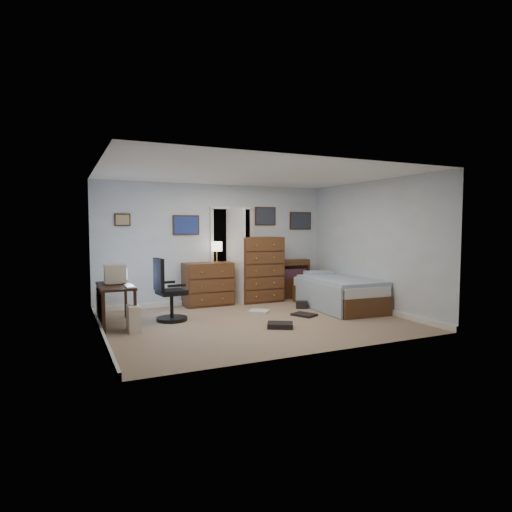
{
  "coord_description": "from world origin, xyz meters",
  "views": [
    {
      "loc": [
        -3.01,
        -6.55,
        1.63
      ],
      "look_at": [
        0.15,
        0.3,
        1.1
      ],
      "focal_mm": 30.0,
      "sensor_mm": 36.0,
      "label": 1
    }
  ],
  "objects": [
    {
      "name": "floor",
      "position": [
        0.0,
        0.0,
        -0.01
      ],
      "size": [
        5.0,
        4.0,
        0.02
      ],
      "primitive_type": "cube",
      "color": "gray",
      "rests_on": "ground"
    },
    {
      "name": "computer_desk",
      "position": [
        -2.28,
        0.73,
        0.51
      ],
      "size": [
        0.54,
        1.16,
        0.67
      ],
      "rotation": [
        0.0,
        0.0,
        -0.01
      ],
      "color": "black",
      "rests_on": "floor"
    },
    {
      "name": "crt_monitor",
      "position": [
        -2.18,
        0.88,
        0.83
      ],
      "size": [
        0.35,
        0.32,
        0.32
      ],
      "rotation": [
        0.0,
        0.0,
        -0.01
      ],
      "color": "beige",
      "rests_on": "computer_desk"
    },
    {
      "name": "keyboard",
      "position": [
        -2.02,
        0.38,
        0.68
      ],
      "size": [
        0.14,
        0.36,
        0.02
      ],
      "primitive_type": "cube",
      "rotation": [
        0.0,
        0.0,
        -0.01
      ],
      "color": "beige",
      "rests_on": "computer_desk"
    },
    {
      "name": "pc_tower",
      "position": [
        -2.0,
        0.18,
        0.2
      ],
      "size": [
        0.19,
        0.37,
        0.4
      ],
      "rotation": [
        0.0,
        0.0,
        -0.01
      ],
      "color": "beige",
      "rests_on": "floor"
    },
    {
      "name": "office_chair",
      "position": [
        -1.35,
        0.66,
        0.42
      ],
      "size": [
        0.59,
        0.59,
        1.09
      ],
      "rotation": [
        0.0,
        0.0,
        0.12
      ],
      "color": "black",
      "rests_on": "floor"
    },
    {
      "name": "media_stack",
      "position": [
        -2.32,
        2.26,
        0.37
      ],
      "size": [
        0.16,
        0.16,
        0.74
      ],
      "primitive_type": "cube",
      "rotation": [
        0.0,
        0.0,
        0.06
      ],
      "color": "maroon",
      "rests_on": "floor"
    },
    {
      "name": "low_dresser",
      "position": [
        -0.26,
        1.77,
        0.44
      ],
      "size": [
        1.0,
        0.52,
        0.88
      ],
      "primitive_type": "cube",
      "rotation": [
        0.0,
        0.0,
        0.02
      ],
      "color": "brown",
      "rests_on": "floor"
    },
    {
      "name": "table_lamp",
      "position": [
        -0.06,
        1.77,
        1.2
      ],
      "size": [
        0.23,
        0.23,
        0.43
      ],
      "rotation": [
        0.0,
        0.0,
        0.02
      ],
      "color": "gold",
      "rests_on": "low_dresser"
    },
    {
      "name": "doorway",
      "position": [
        0.35,
        2.27,
        1.0
      ],
      "size": [
        0.96,
        1.12,
        2.05
      ],
      "color": "black",
      "rests_on": "floor"
    },
    {
      "name": "tall_dresser",
      "position": [
        0.89,
        1.75,
        0.7
      ],
      "size": [
        0.96,
        0.57,
        1.39
      ],
      "primitive_type": "cube",
      "rotation": [
        0.0,
        0.0,
        0.01
      ],
      "color": "brown",
      "rests_on": "floor"
    },
    {
      "name": "headboard_bookcase",
      "position": [
        1.69,
        1.86,
        0.46
      ],
      "size": [
        0.98,
        0.28,
        0.87
      ],
      "rotation": [
        0.0,
        0.0,
        -0.03
      ],
      "color": "brown",
      "rests_on": "floor"
    },
    {
      "name": "bed",
      "position": [
        1.98,
        0.41,
        0.31
      ],
      "size": [
        1.18,
        2.07,
        0.66
      ],
      "rotation": [
        0.0,
        0.0,
        -0.05
      ],
      "color": "brown",
      "rests_on": "floor"
    },
    {
      "name": "wall_posters",
      "position": [
        0.57,
        1.98,
        1.75
      ],
      "size": [
        4.38,
        0.04,
        0.6
      ],
      "color": "#331E11",
      "rests_on": "floor"
    },
    {
      "name": "floor_clutter",
      "position": [
        0.62,
        0.07,
        0.04
      ],
      "size": [
        1.54,
        1.66,
        0.14
      ],
      "rotation": [
        0.0,
        0.0,
        -0.38
      ],
      "color": "black",
      "rests_on": "floor"
    }
  ]
}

